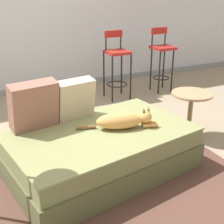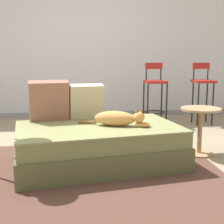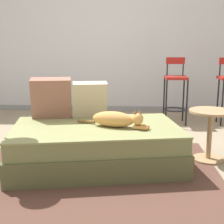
% 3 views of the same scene
% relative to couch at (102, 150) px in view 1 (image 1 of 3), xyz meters
% --- Properties ---
extents(ground_plane, '(16.00, 16.00, 0.00)m').
position_rel_couch_xyz_m(ground_plane, '(0.00, 0.40, -0.21)').
color(ground_plane, gray).
rests_on(ground_plane, ground).
extents(wall_back_panel, '(8.00, 0.10, 2.60)m').
position_rel_couch_xyz_m(wall_back_panel, '(0.00, 2.65, 1.09)').
color(wall_back_panel, silver).
rests_on(wall_back_panel, ground).
extents(wall_baseboard_trim, '(8.00, 0.02, 0.09)m').
position_rel_couch_xyz_m(wall_baseboard_trim, '(0.00, 2.60, -0.16)').
color(wall_baseboard_trim, gray).
rests_on(wall_baseboard_trim, ground).
extents(area_rug, '(2.34, 2.10, 0.01)m').
position_rel_couch_xyz_m(area_rug, '(0.00, -0.30, -0.20)').
color(area_rug, brown).
rests_on(area_rug, ground).
extents(couch, '(1.79, 1.26, 0.40)m').
position_rel_couch_xyz_m(couch, '(0.00, 0.00, 0.00)').
color(couch, brown).
rests_on(couch, ground).
extents(throw_pillow_corner, '(0.45, 0.28, 0.44)m').
position_rel_couch_xyz_m(throw_pillow_corner, '(-0.51, 0.31, 0.42)').
color(throw_pillow_corner, '#936051').
rests_on(throw_pillow_corner, couch).
extents(throw_pillow_middle, '(0.40, 0.25, 0.39)m').
position_rel_couch_xyz_m(throw_pillow_middle, '(-0.11, 0.39, 0.39)').
color(throw_pillow_middle, beige).
rests_on(throw_pillow_middle, couch).
extents(cat, '(0.72, 0.30, 0.19)m').
position_rel_couch_xyz_m(cat, '(0.20, -0.02, 0.27)').
color(cat, tan).
rests_on(cat, couch).
extents(bar_stool_near_window, '(0.32, 0.32, 0.99)m').
position_rel_couch_xyz_m(bar_stool_near_window, '(1.01, 1.76, 0.35)').
color(bar_stool_near_window, black).
rests_on(bar_stool_near_window, ground).
extents(bar_stool_by_doorway, '(0.32, 0.32, 0.99)m').
position_rel_couch_xyz_m(bar_stool_by_doorway, '(1.80, 1.76, 0.38)').
color(bar_stool_by_doorway, black).
rests_on(bar_stool_by_doorway, ground).
extents(side_table, '(0.44, 0.44, 0.53)m').
position_rel_couch_xyz_m(side_table, '(1.15, 0.20, 0.14)').
color(side_table, tan).
rests_on(side_table, ground).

